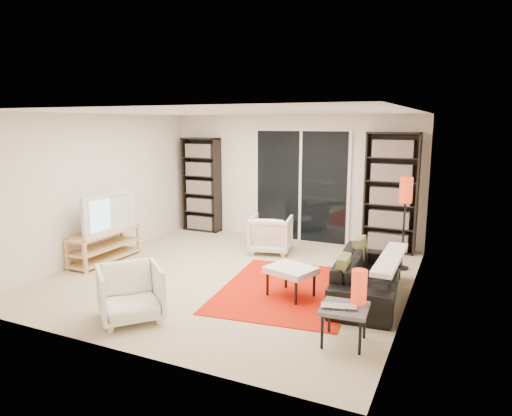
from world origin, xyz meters
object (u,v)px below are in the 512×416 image
at_px(tv_stand, 105,246).
at_px(bookshelf_right, 391,193).
at_px(armchair_front, 130,293).
at_px(side_table, 344,311).
at_px(floor_lamp, 405,199).
at_px(ottoman, 291,271).
at_px(armchair_back, 271,234).
at_px(bookshelf_left, 201,185).
at_px(sofa, 368,277).

bearing_deg(tv_stand, bookshelf_right, 31.72).
height_order(armchair_front, side_table, armchair_front).
bearing_deg(armchair_front, side_table, -38.06).
relative_size(armchair_front, floor_lamp, 0.49).
xyz_separation_m(armchair_front, ottoman, (1.43, 1.45, 0.03)).
bearing_deg(bookshelf_right, armchair_back, -154.07).
xyz_separation_m(bookshelf_right, floor_lamp, (0.35, -0.93, 0.06)).
distance_m(bookshelf_left, armchair_front, 4.53).
xyz_separation_m(armchair_front, side_table, (2.39, 0.46, 0.03)).
bearing_deg(sofa, side_table, 176.62).
height_order(bookshelf_right, armchair_front, bookshelf_right).
height_order(armchair_back, floor_lamp, floor_lamp).
height_order(tv_stand, ottoman, tv_stand).
height_order(sofa, ottoman, sofa).
distance_m(bookshelf_right, floor_lamp, 1.00).
bearing_deg(armchair_front, sofa, -10.80).
distance_m(bookshelf_left, side_table, 5.50).
bearing_deg(armchair_front, armchair_back, 34.62).
bearing_deg(side_table, bookshelf_right, 92.10).
height_order(side_table, floor_lamp, floor_lamp).
height_order(bookshelf_left, floor_lamp, bookshelf_left).
relative_size(bookshelf_right, armchair_front, 2.99).
xyz_separation_m(armchair_back, ottoman, (1.06, -1.83, 0.02)).
height_order(tv_stand, armchair_back, armchair_back).
height_order(bookshelf_right, ottoman, bookshelf_right).
relative_size(bookshelf_right, tv_stand, 1.59).
xyz_separation_m(bookshelf_left, sofa, (3.95, -2.34, -0.69)).
bearing_deg(armchair_back, armchair_front, 71.10).
distance_m(tv_stand, floor_lamp, 4.86).
relative_size(tv_stand, sofa, 0.69).
bearing_deg(armchair_back, tv_stand, 23.63).
height_order(sofa, floor_lamp, floor_lamp).
bearing_deg(bookshelf_left, armchair_front, -69.13).
bearing_deg(floor_lamp, sofa, -99.97).
relative_size(armchair_back, floor_lamp, 0.49).
relative_size(tv_stand, armchair_back, 1.85).
distance_m(bookshelf_left, bookshelf_right, 3.85).
xyz_separation_m(armchair_back, side_table, (2.02, -2.82, 0.03)).
height_order(tv_stand, sofa, sofa).
distance_m(sofa, armchair_back, 2.44).
relative_size(sofa, ottoman, 2.70).
bearing_deg(sofa, armchair_back, 49.56).
xyz_separation_m(sofa, armchair_back, (-1.98, 1.43, 0.04)).
xyz_separation_m(bookshelf_left, armchair_front, (1.60, -4.19, -0.66)).
distance_m(ottoman, floor_lamp, 2.29).
xyz_separation_m(bookshelf_right, tv_stand, (-4.15, -2.56, -0.79)).
height_order(bookshelf_left, armchair_front, bookshelf_left).
bearing_deg(side_table, armchair_front, -169.16).
xyz_separation_m(ottoman, floor_lamp, (1.17, 1.81, 0.76)).
bearing_deg(floor_lamp, tv_stand, -160.04).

